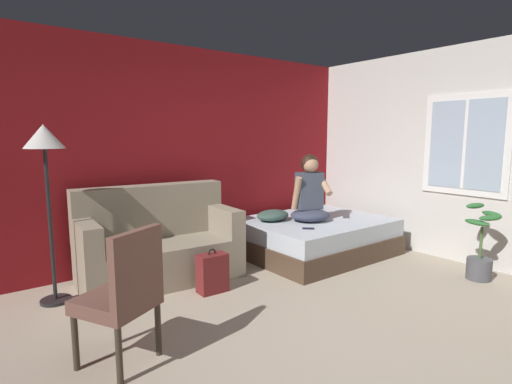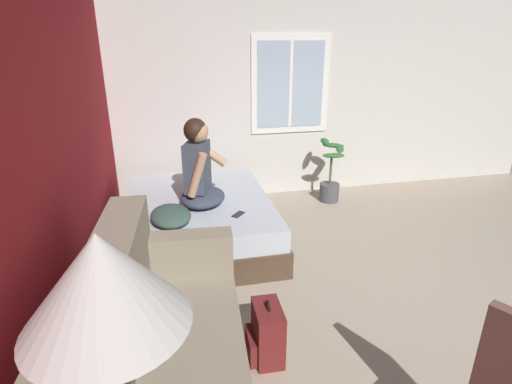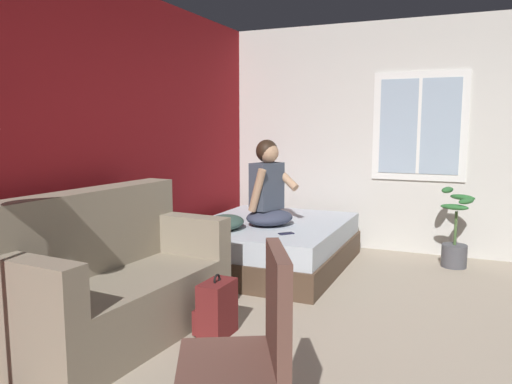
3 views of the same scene
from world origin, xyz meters
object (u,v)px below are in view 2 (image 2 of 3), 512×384
object	(u,v)px
potted_plant	(330,179)
bed	(198,220)
backpack	(266,334)
cell_phone	(238,214)
floor_lamp	(112,343)
throw_pillow	(171,216)
couch	(160,357)
person_seated	(200,171)

from	to	relation	value
potted_plant	bed	bearing A→B (deg)	112.21
bed	backpack	size ratio (longest dim) A/B	4.17
cell_phone	floor_lamp	bearing A→B (deg)	115.61
throw_pillow	potted_plant	xyz separation A→B (m)	(1.26, -2.09, -0.25)
floor_lamp	potted_plant	bearing A→B (deg)	-29.61
couch	backpack	size ratio (longest dim) A/B	3.83
throw_pillow	couch	bearing A→B (deg)	176.08
couch	throw_pillow	xyz separation A→B (m)	(1.57, -0.11, 0.16)
person_seated	floor_lamp	distance (m)	3.09
backpack	floor_lamp	xyz separation A→B (m)	(-1.34, 0.70, 1.24)
bed	couch	world-z (taller)	couch
bed	potted_plant	distance (m)	1.96
bed	person_seated	bearing A→B (deg)	-168.47
floor_lamp	throw_pillow	bearing A→B (deg)	-2.70
person_seated	floor_lamp	xyz separation A→B (m)	(-3.00, 0.43, 0.59)
throw_pillow	cell_phone	xyz separation A→B (m)	(0.03, -0.63, -0.07)
bed	throw_pillow	bearing A→B (deg)	152.07
cell_phone	person_seated	bearing A→B (deg)	-4.96
bed	couch	bearing A→B (deg)	169.57
throw_pillow	backpack	bearing A→B (deg)	-155.99
backpack	cell_phone	bearing A→B (deg)	-2.30
couch	backpack	bearing A→B (deg)	-68.11
throw_pillow	person_seated	bearing A→B (deg)	-39.98
backpack	cell_phone	size ratio (longest dim) A/B	3.18
couch	cell_phone	world-z (taller)	couch
couch	cell_phone	distance (m)	1.76
bed	potted_plant	xyz separation A→B (m)	(0.74, -1.81, 0.07)
floor_lamp	person_seated	bearing A→B (deg)	-8.21
bed	person_seated	xyz separation A→B (m)	(-0.15, -0.03, 0.60)
cell_phone	potted_plant	bearing A→B (deg)	-98.52
backpack	floor_lamp	world-z (taller)	floor_lamp
couch	potted_plant	distance (m)	3.58
person_seated	potted_plant	xyz separation A→B (m)	(0.89, -1.78, -0.53)
cell_phone	potted_plant	world-z (taller)	potted_plant
bed	backpack	world-z (taller)	bed
throw_pillow	potted_plant	distance (m)	2.45
person_seated	potted_plant	distance (m)	2.06
person_seated	throw_pillow	size ratio (longest dim) A/B	1.82
person_seated	potted_plant	bearing A→B (deg)	-63.32
couch	backpack	world-z (taller)	couch
throw_pillow	cell_phone	bearing A→B (deg)	-86.99
backpack	couch	bearing A→B (deg)	111.89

